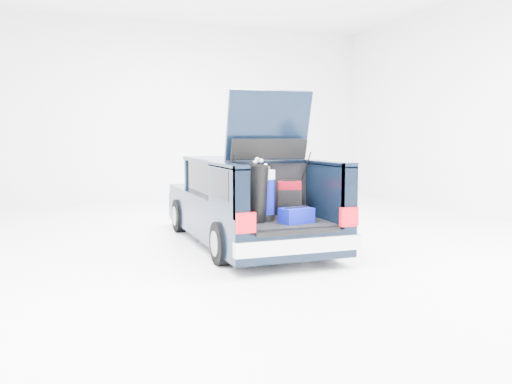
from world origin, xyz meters
name	(u,v)px	position (x,y,z in m)	size (l,w,h in m)	color
ground	(246,243)	(0.00, 0.00, 0.00)	(14.00, 14.00, 0.00)	white
car	(244,203)	(0.00, 0.11, 0.67)	(1.87, 4.65, 2.47)	black
red_suitcase	(290,199)	(0.29, -1.17, 0.87)	(0.39, 0.33, 0.56)	maroon
black_golf_bag	(258,194)	(-0.33, -1.49, 1.01)	(0.33, 0.38, 0.91)	black
blue_golf_bag	(266,195)	(-0.16, -1.37, 0.97)	(0.29, 0.29, 0.82)	black
blue_duffel	(296,215)	(0.16, -1.71, 0.71)	(0.49, 0.37, 0.23)	#050A83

